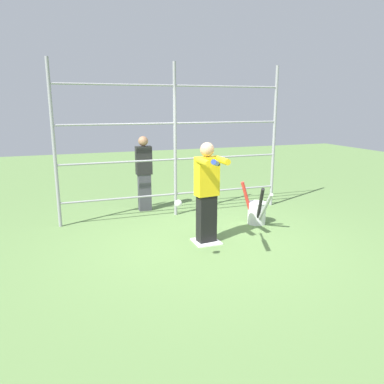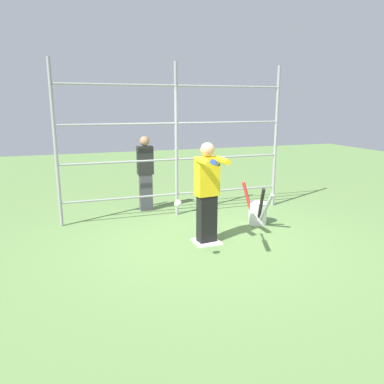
% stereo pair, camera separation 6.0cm
% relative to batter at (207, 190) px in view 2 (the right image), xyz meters
% --- Properties ---
extents(ground_plane, '(24.00, 24.00, 0.00)m').
position_rel_batter_xyz_m(ground_plane, '(0.00, -0.02, -0.85)').
color(ground_plane, '#608447').
extents(home_plate, '(0.40, 0.40, 0.02)m').
position_rel_batter_xyz_m(home_plate, '(0.00, -0.02, -0.84)').
color(home_plate, white).
rests_on(home_plate, ground).
extents(fence_backstop, '(4.34, 0.06, 2.86)m').
position_rel_batter_xyz_m(fence_backstop, '(0.00, -1.62, 0.59)').
color(fence_backstop, '#939399').
rests_on(fence_backstop, ground).
extents(batter, '(0.40, 0.55, 1.56)m').
position_rel_batter_xyz_m(batter, '(0.00, 0.00, 0.00)').
color(batter, black).
rests_on(batter, ground).
extents(baseball_bat_swinging, '(0.45, 0.79, 0.22)m').
position_rel_batter_xyz_m(baseball_bat_swinging, '(0.24, 0.86, 0.55)').
color(baseball_bat_swinging, black).
extents(softball_in_flight, '(0.10, 0.10, 0.10)m').
position_rel_batter_xyz_m(softball_in_flight, '(0.69, 0.73, 0.03)').
color(softball_in_flight, white).
extents(bat_bucket, '(0.49, 0.80, 0.79)m').
position_rel_batter_xyz_m(bat_bucket, '(-1.19, -0.55, -0.61)').
color(bat_bucket, white).
rests_on(bat_bucket, ground).
extents(bystander_behind_fence, '(0.31, 0.19, 1.51)m').
position_rel_batter_xyz_m(bystander_behind_fence, '(0.49, -2.13, -0.06)').
color(bystander_behind_fence, '#3F3F47').
rests_on(bystander_behind_fence, ground).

